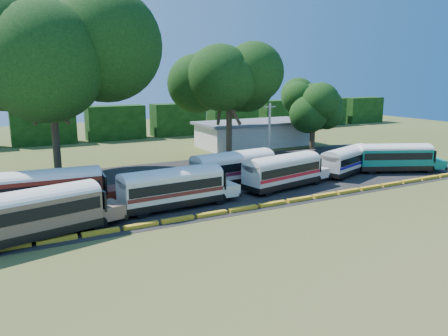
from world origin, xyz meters
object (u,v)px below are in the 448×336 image
bus_red (47,188)px  bus_white_red (284,170)px  bus_teal (396,156)px  bus_beige (36,211)px  bus_cream_west (174,186)px  tree_west (49,50)px

bus_red → bus_white_red: (22.02, -2.82, -0.16)m
bus_white_red → bus_teal: (16.23, 0.06, -0.02)m
bus_beige → bus_white_red: size_ratio=1.05×
bus_white_red → bus_beige: bearing=177.3°
bus_white_red → bus_cream_west: bearing=174.0°
bus_cream_west → tree_west: (-7.31, 15.18, 11.84)m
bus_beige → bus_white_red: (23.42, 3.30, -0.13)m
bus_red → bus_white_red: bus_red is taller
tree_west → bus_white_red: bearing=-35.9°
bus_red → bus_cream_west: (9.74, -3.83, -0.12)m
bus_red → bus_cream_west: bearing=-16.7°
bus_beige → bus_cream_west: bus_beige is taller
bus_red → bus_teal: bus_red is taller
bus_teal → bus_cream_west: bearing=-153.5°
bus_beige → bus_teal: bearing=-7.5°
bus_teal → tree_west: tree_west is taller
bus_beige → bus_teal: 39.80m
bus_red → bus_beige: bearing=-98.2°
bus_cream_west → bus_white_red: 12.32m
bus_cream_west → bus_teal: bearing=-0.8°
tree_west → bus_beige: bearing=-102.4°
bus_white_red → tree_west: (-19.59, 14.17, 11.88)m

